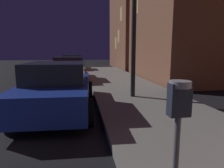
# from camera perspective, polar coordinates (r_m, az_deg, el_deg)

# --- Properties ---
(parking_meter) EXTENTS (0.19, 0.19, 1.33)m
(parking_meter) POSITION_cam_1_polar(r_m,az_deg,el_deg) (1.87, 18.87, -8.91)
(parking_meter) COLOR #59595B
(parking_meter) RESTS_ON sidewalk
(car_blue) EXTENTS (2.16, 4.29, 1.43)m
(car_blue) POSITION_cam_1_polar(r_m,az_deg,el_deg) (5.86, -15.59, -1.01)
(car_blue) COLOR navy
(car_blue) RESTS_ON ground
(car_red) EXTENTS (2.09, 4.34, 1.43)m
(car_red) POSITION_cam_1_polar(r_m,az_deg,el_deg) (11.67, -12.57, 4.20)
(car_red) COLOR maroon
(car_red) RESTS_ON ground
(car_silver) EXTENTS (2.11, 4.14, 1.43)m
(car_silver) POSITION_cam_1_polar(r_m,az_deg,el_deg) (18.34, -11.47, 6.11)
(car_silver) COLOR #B7B7BF
(car_silver) RESTS_ON ground
(building_mid) EXTENTS (7.06, 7.12, 9.56)m
(building_mid) POSITION_cam_1_polar(r_m,az_deg,el_deg) (13.81, 24.76, 21.41)
(building_mid) COLOR brown
(building_mid) RESTS_ON ground
(building_far) EXTENTS (8.05, 8.64, 13.96)m
(building_far) POSITION_cam_1_polar(r_m,az_deg,el_deg) (22.47, 12.23, 22.79)
(building_far) COLOR brown
(building_far) RESTS_ON ground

